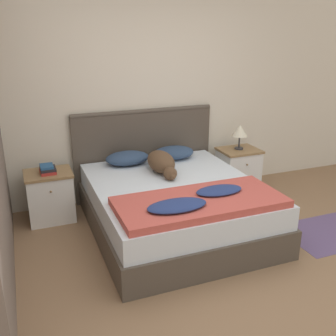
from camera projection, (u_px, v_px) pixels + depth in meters
The scene contains 13 objects.
ground_plane at pixel (219, 285), 3.31m from camera, with size 16.00×16.00×0.00m, color #896647.
wall_back at pixel (140, 96), 4.75m from camera, with size 9.00×0.06×2.55m.
bed at pixel (175, 207), 4.15m from camera, with size 1.69×1.97×0.53m.
headboard at pixel (144, 152), 4.93m from camera, with size 1.77×0.06×1.12m.
nightstand_left at pixel (50, 196), 4.36m from camera, with size 0.51×0.43×0.56m.
nightstand_right at pixel (238, 169), 5.19m from camera, with size 0.51×0.43×0.56m.
pillow_left at pixel (127, 158), 4.60m from camera, with size 0.51×0.35×0.15m.
pillow_right at pixel (173, 153), 4.80m from camera, with size 0.51×0.35×0.15m.
quilt at pixel (199, 202), 3.52m from camera, with size 1.52×0.69×0.12m.
dog at pixel (162, 163), 4.34m from camera, with size 0.27×0.70×0.23m.
book_stack at pixel (48, 169), 4.24m from camera, with size 0.17×0.20×0.09m.
table_lamp at pixel (240, 131), 5.03m from camera, with size 0.20×0.20×0.32m.
rug at pixel (332, 232), 4.16m from camera, with size 1.03×0.71×0.00m.
Camera 1 is at (-1.42, -2.44, 2.03)m, focal length 42.00 mm.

